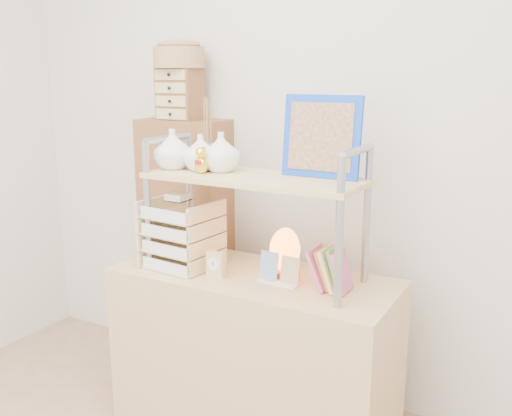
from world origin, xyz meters
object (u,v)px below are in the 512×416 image
at_px(letter_tray, 180,238).
at_px(cabinet, 187,248).
at_px(salt_lamp, 285,251).
at_px(desk, 254,356).

bearing_deg(letter_tray, cabinet, 123.23).
relative_size(letter_tray, salt_lamp, 1.61).
relative_size(desk, letter_tray, 3.65).
bearing_deg(cabinet, desk, -33.46).
xyz_separation_m(desk, letter_tray, (-0.33, -0.07, 0.51)).
bearing_deg(salt_lamp, letter_tray, -164.07).
bearing_deg(desk, letter_tray, -168.52).
distance_m(letter_tray, salt_lamp, 0.46).
height_order(cabinet, letter_tray, cabinet).
relative_size(cabinet, salt_lamp, 6.60).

